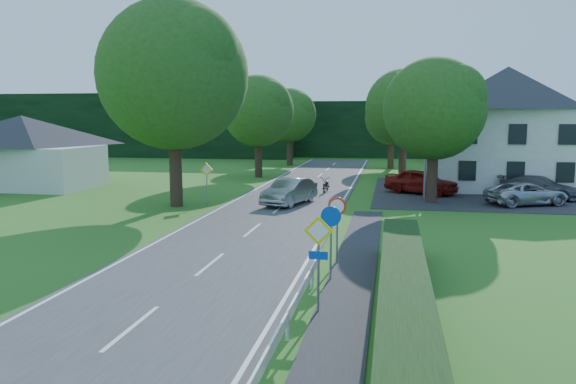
% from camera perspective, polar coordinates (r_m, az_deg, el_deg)
% --- Properties ---
extents(road, '(7.00, 80.00, 0.04)m').
position_cam_1_polar(road, '(27.35, -2.61, -3.09)').
color(road, '#3A3A3D').
rests_on(road, ground).
extents(parking_pad, '(14.00, 16.00, 0.04)m').
position_cam_1_polar(parking_pad, '(39.93, 18.90, -0.08)').
color(parking_pad, '#27272A').
rests_on(parking_pad, ground).
extents(line_edge_left, '(0.12, 80.00, 0.01)m').
position_cam_1_polar(line_edge_left, '(28.25, -9.05, -2.78)').
color(line_edge_left, white).
rests_on(line_edge_left, road).
extents(line_edge_right, '(0.12, 80.00, 0.01)m').
position_cam_1_polar(line_edge_right, '(26.81, 4.18, -3.27)').
color(line_edge_right, white).
rests_on(line_edge_right, road).
extents(line_centre, '(0.12, 80.00, 0.01)m').
position_cam_1_polar(line_centre, '(27.35, -2.61, -3.04)').
color(line_centre, white).
rests_on(line_centre, road).
extents(tree_main, '(9.40, 9.40, 11.64)m').
position_cam_1_polar(tree_main, '(32.52, -11.51, 8.75)').
color(tree_main, '#254C16').
rests_on(tree_main, ground).
extents(tree_left_far, '(7.00, 7.00, 8.58)m').
position_cam_1_polar(tree_left_far, '(47.49, -3.04, 6.67)').
color(tree_left_far, '#254C16').
rests_on(tree_left_far, ground).
extents(tree_right_far, '(7.40, 7.40, 9.09)m').
position_cam_1_polar(tree_right_far, '(48.17, 11.65, 6.84)').
color(tree_right_far, '#254C16').
rests_on(tree_right_far, ground).
extents(tree_left_back, '(6.60, 6.60, 8.07)m').
position_cam_1_polar(tree_left_back, '(59.14, 0.18, 6.63)').
color(tree_left_back, '#254C16').
rests_on(tree_left_back, ground).
extents(tree_right_back, '(6.20, 6.20, 7.56)m').
position_cam_1_polar(tree_right_back, '(56.18, 10.46, 6.19)').
color(tree_right_back, '#254C16').
rests_on(tree_right_back, ground).
extents(tree_right_mid, '(7.00, 7.00, 8.58)m').
position_cam_1_polar(tree_right_mid, '(34.25, 14.58, 6.04)').
color(tree_right_mid, '#254C16').
rests_on(tree_right_mid, ground).
extents(treeline_left, '(44.00, 6.00, 8.00)m').
position_cam_1_polar(treeline_left, '(76.24, -16.17, 6.54)').
color(treeline_left, black).
rests_on(treeline_left, ground).
extents(treeline_right, '(30.00, 5.00, 7.00)m').
position_cam_1_polar(treeline_right, '(72.20, 12.09, 6.23)').
color(treeline_right, black).
rests_on(treeline_right, ground).
extents(bungalow_left, '(11.00, 6.50, 5.20)m').
position_cam_1_polar(bungalow_left, '(44.68, -25.34, 3.85)').
color(bungalow_left, silver).
rests_on(bungalow_left, ground).
extents(house_white, '(10.60, 8.40, 8.60)m').
position_cam_1_polar(house_white, '(42.90, 21.23, 6.21)').
color(house_white, silver).
rests_on(house_white, ground).
extents(streetlight, '(2.03, 0.18, 8.00)m').
position_cam_1_polar(streetlight, '(36.22, 13.68, 6.42)').
color(streetlight, gray).
rests_on(streetlight, ground).
extents(sign_priority_right, '(0.78, 0.09, 2.59)m').
position_cam_1_polar(sign_priority_right, '(14.65, 3.10, -5.49)').
color(sign_priority_right, gray).
rests_on(sign_priority_right, ground).
extents(sign_roundabout, '(0.64, 0.08, 2.37)m').
position_cam_1_polar(sign_roundabout, '(17.59, 4.37, -3.68)').
color(sign_roundabout, gray).
rests_on(sign_roundabout, ground).
extents(sign_speed_limit, '(0.64, 0.11, 2.37)m').
position_cam_1_polar(sign_speed_limit, '(19.52, 5.01, -2.27)').
color(sign_speed_limit, gray).
rests_on(sign_speed_limit, ground).
extents(sign_priority_left, '(0.78, 0.09, 2.44)m').
position_cam_1_polar(sign_priority_left, '(33.08, -8.27, 1.69)').
color(sign_priority_left, gray).
rests_on(sign_priority_left, ground).
extents(moving_car, '(2.80, 4.83, 1.50)m').
position_cam_1_polar(moving_car, '(32.64, 0.15, 0.05)').
color(moving_car, '#9F9FA3').
rests_on(moving_car, road).
extents(motorcycle, '(0.79, 2.07, 1.08)m').
position_cam_1_polar(motorcycle, '(37.90, 3.90, 0.77)').
color(motorcycle, black).
rests_on(motorcycle, road).
extents(parked_car_red, '(5.14, 3.96, 1.64)m').
position_cam_1_polar(parked_car_red, '(38.17, 13.37, 1.05)').
color(parked_car_red, maroon).
rests_on(parked_car_red, parking_pad).
extents(parked_car_grey, '(5.17, 3.87, 1.39)m').
position_cam_1_polar(parked_car_grey, '(38.47, 24.18, 0.46)').
color(parked_car_grey, '#525156').
rests_on(parked_car_grey, parking_pad).
extents(parked_car_silver_b, '(5.17, 3.85, 1.31)m').
position_cam_1_polar(parked_car_silver_b, '(35.31, 23.10, -0.15)').
color(parked_car_silver_b, '#BBBAC1').
rests_on(parked_car_silver_b, parking_pad).
extents(parasol, '(2.83, 2.86, 2.11)m').
position_cam_1_polar(parasol, '(41.26, 14.04, 1.85)').
color(parasol, red).
rests_on(parasol, parking_pad).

